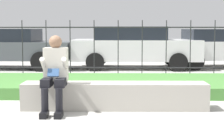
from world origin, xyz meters
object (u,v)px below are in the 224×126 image
person_seated_reader (55,71)px  car_parked_center (135,46)px  car_parked_left (6,47)px  stone_bench (115,97)px

person_seated_reader → car_parked_center: car_parked_center is taller
person_seated_reader → car_parked_center: size_ratio=0.29×
person_seated_reader → car_parked_center: (1.59, 6.68, 0.07)m
car_parked_left → stone_bench: bearing=-56.3°
car_parked_center → car_parked_left: (-4.35, -0.12, -0.03)m
car_parked_left → car_parked_center: bearing=4.7°
stone_bench → car_parked_center: bearing=84.3°
stone_bench → car_parked_left: car_parked_left is taller
stone_bench → car_parked_left: (-3.71, 6.28, 0.52)m
car_parked_center → car_parked_left: car_parked_center is taller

